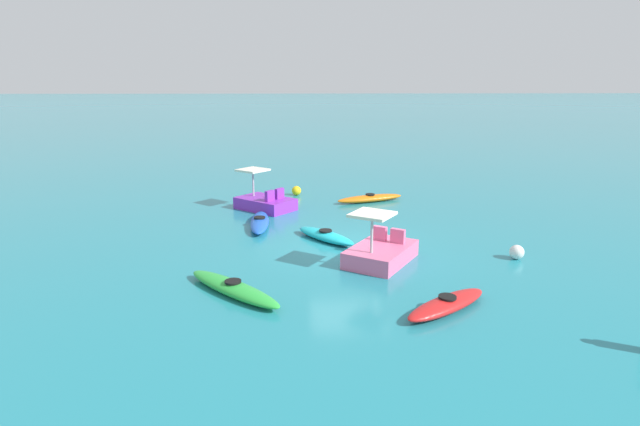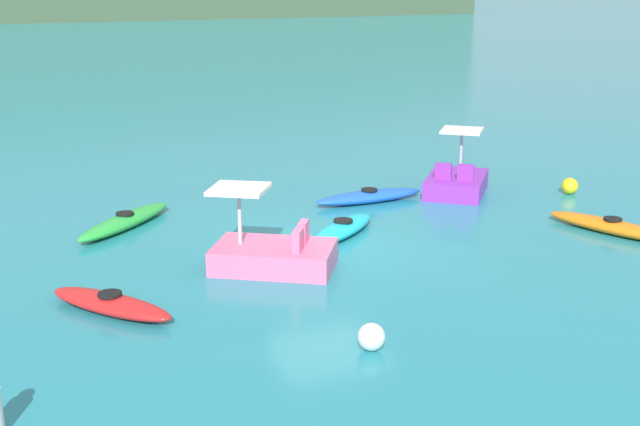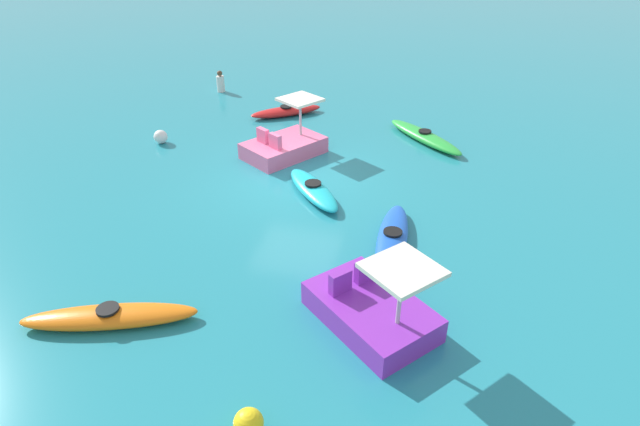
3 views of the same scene
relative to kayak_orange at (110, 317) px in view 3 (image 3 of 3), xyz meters
The scene contains 11 objects.
ground_plane 6.77m from the kayak_orange, 165.03° to the left, with size 600.00×600.00×0.00m, color teal.
kayak_orange is the anchor object (origin of this frame).
kayak_red 11.49m from the kayak_orange, behind, with size 2.11×2.58×0.37m.
kayak_green 11.42m from the kayak_orange, 153.29° to the left, with size 2.96×2.86×0.37m.
kayak_blue 6.15m from the kayak_orange, 128.60° to the left, with size 3.11×0.73×0.37m.
kayak_cyan 6.25m from the kayak_orange, 156.85° to the left, with size 2.52×2.19×0.37m.
pedal_boat_pink 8.11m from the kayak_orange, behind, with size 2.83×2.59×1.68m.
pedal_boat_purple 4.86m from the kayak_orange, 103.75° to the left, with size 2.71×2.79×1.68m.
buoy_yellow 3.71m from the kayak_orange, 63.94° to the left, with size 0.45×0.45×0.45m, color yellow.
buoy_white 8.67m from the kayak_orange, 157.94° to the right, with size 0.44×0.44×0.44m, color white.
person_near_shore 14.07m from the kayak_orange, 165.64° to the right, with size 0.45×0.45×0.88m.
Camera 3 is at (12.76, 3.75, 6.74)m, focal length 29.22 mm.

